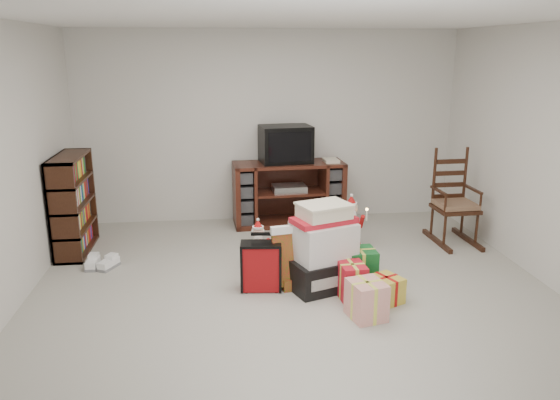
{
  "coord_description": "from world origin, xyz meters",
  "views": [
    {
      "loc": [
        -0.69,
        -4.67,
        2.25
      ],
      "look_at": [
        -0.07,
        0.6,
        0.77
      ],
      "focal_mm": 35.0,
      "sensor_mm": 36.0,
      "label": 1
    }
  ],
  "objects_px": {
    "red_suitcase": "(261,266)",
    "gift_pile": "(323,252)",
    "gift_cluster": "(362,285)",
    "santa_figurine": "(350,228)",
    "sneaker_pair": "(101,264)",
    "mrs_claus_figurine": "(258,250)",
    "crt_television": "(286,144)",
    "rocking_chair": "(453,209)",
    "bookshelf": "(73,206)",
    "tv_stand": "(289,193)",
    "teddy_bear": "(315,277)"
  },
  "relations": [
    {
      "from": "crt_television",
      "to": "teddy_bear",
      "type": "bearing_deg",
      "value": -96.4
    },
    {
      "from": "tv_stand",
      "to": "sneaker_pair",
      "type": "bearing_deg",
      "value": -152.31
    },
    {
      "from": "mrs_claus_figurine",
      "to": "crt_television",
      "type": "distance_m",
      "value": 1.85
    },
    {
      "from": "bookshelf",
      "to": "crt_television",
      "type": "height_order",
      "value": "crt_television"
    },
    {
      "from": "gift_cluster",
      "to": "gift_pile",
      "type": "bearing_deg",
      "value": 134.73
    },
    {
      "from": "crt_television",
      "to": "rocking_chair",
      "type": "bearing_deg",
      "value": -33.21
    },
    {
      "from": "santa_figurine",
      "to": "sneaker_pair",
      "type": "xyz_separation_m",
      "value": [
        -2.77,
        -0.27,
        -0.2
      ]
    },
    {
      "from": "mrs_claus_figurine",
      "to": "red_suitcase",
      "type": "bearing_deg",
      "value": -91.41
    },
    {
      "from": "rocking_chair",
      "to": "crt_television",
      "type": "relative_size",
      "value": 1.68
    },
    {
      "from": "gift_pile",
      "to": "crt_television",
      "type": "xyz_separation_m",
      "value": [
        -0.1,
        2.08,
        0.7
      ]
    },
    {
      "from": "red_suitcase",
      "to": "gift_pile",
      "type": "bearing_deg",
      "value": 5.1
    },
    {
      "from": "tv_stand",
      "to": "sneaker_pair",
      "type": "distance_m",
      "value": 2.57
    },
    {
      "from": "gift_pile",
      "to": "teddy_bear",
      "type": "bearing_deg",
      "value": -158.37
    },
    {
      "from": "bookshelf",
      "to": "tv_stand",
      "type": "bearing_deg",
      "value": 15.96
    },
    {
      "from": "tv_stand",
      "to": "bookshelf",
      "type": "bearing_deg",
      "value": -167.08
    },
    {
      "from": "gift_pile",
      "to": "mrs_claus_figurine",
      "type": "relative_size",
      "value": 1.5
    },
    {
      "from": "tv_stand",
      "to": "rocking_chair",
      "type": "distance_m",
      "value": 2.07
    },
    {
      "from": "crt_television",
      "to": "bookshelf",
      "type": "bearing_deg",
      "value": -169.52
    },
    {
      "from": "red_suitcase",
      "to": "teddy_bear",
      "type": "xyz_separation_m",
      "value": [
        0.5,
        -0.09,
        -0.1
      ]
    },
    {
      "from": "bookshelf",
      "to": "gift_pile",
      "type": "xyz_separation_m",
      "value": [
        2.62,
        -1.31,
        -0.17
      ]
    },
    {
      "from": "rocking_chair",
      "to": "gift_cluster",
      "type": "bearing_deg",
      "value": -138.02
    },
    {
      "from": "santa_figurine",
      "to": "gift_cluster",
      "type": "distance_m",
      "value": 1.34
    },
    {
      "from": "tv_stand",
      "to": "gift_cluster",
      "type": "bearing_deg",
      "value": -84.07
    },
    {
      "from": "tv_stand",
      "to": "santa_figurine",
      "type": "relative_size",
      "value": 2.29
    },
    {
      "from": "gift_pile",
      "to": "santa_figurine",
      "type": "distance_m",
      "value": 1.14
    },
    {
      "from": "crt_television",
      "to": "gift_pile",
      "type": "bearing_deg",
      "value": -93.74
    },
    {
      "from": "gift_cluster",
      "to": "santa_figurine",
      "type": "bearing_deg",
      "value": 80.8
    },
    {
      "from": "bookshelf",
      "to": "gift_cluster",
      "type": "distance_m",
      "value": 3.37
    },
    {
      "from": "bookshelf",
      "to": "santa_figurine",
      "type": "xyz_separation_m",
      "value": [
        3.14,
        -0.3,
        -0.29
      ]
    },
    {
      "from": "rocking_chair",
      "to": "gift_pile",
      "type": "bearing_deg",
      "value": -149.86
    },
    {
      "from": "santa_figurine",
      "to": "gift_cluster",
      "type": "relative_size",
      "value": 0.7
    },
    {
      "from": "bookshelf",
      "to": "santa_figurine",
      "type": "height_order",
      "value": "bookshelf"
    },
    {
      "from": "red_suitcase",
      "to": "sneaker_pair",
      "type": "xyz_separation_m",
      "value": [
        -1.65,
        0.74,
        -0.19
      ]
    },
    {
      "from": "teddy_bear",
      "to": "sneaker_pair",
      "type": "xyz_separation_m",
      "value": [
        -2.15,
        0.83,
        -0.09
      ]
    },
    {
      "from": "tv_stand",
      "to": "mrs_claus_figurine",
      "type": "bearing_deg",
      "value": -111.94
    },
    {
      "from": "teddy_bear",
      "to": "santa_figurine",
      "type": "relative_size",
      "value": 0.49
    },
    {
      "from": "santa_figurine",
      "to": "bookshelf",
      "type": "bearing_deg",
      "value": 174.59
    },
    {
      "from": "teddy_bear",
      "to": "gift_cluster",
      "type": "bearing_deg",
      "value": -29.0
    },
    {
      "from": "tv_stand",
      "to": "rocking_chair",
      "type": "bearing_deg",
      "value": -29.17
    },
    {
      "from": "rocking_chair",
      "to": "sneaker_pair",
      "type": "bearing_deg",
      "value": -176.52
    },
    {
      "from": "gift_pile",
      "to": "red_suitcase",
      "type": "height_order",
      "value": "gift_pile"
    },
    {
      "from": "sneaker_pair",
      "to": "gift_cluster",
      "type": "height_order",
      "value": "gift_cluster"
    },
    {
      "from": "crt_television",
      "to": "santa_figurine",
      "type": "bearing_deg",
      "value": -66.33
    },
    {
      "from": "tv_stand",
      "to": "crt_television",
      "type": "xyz_separation_m",
      "value": [
        -0.04,
        0.04,
        0.65
      ]
    },
    {
      "from": "tv_stand",
      "to": "gift_pile",
      "type": "bearing_deg",
      "value": -91.22
    },
    {
      "from": "santa_figurine",
      "to": "teddy_bear",
      "type": "bearing_deg",
      "value": -119.3
    },
    {
      "from": "teddy_bear",
      "to": "gift_cluster",
      "type": "distance_m",
      "value": 0.46
    },
    {
      "from": "rocking_chair",
      "to": "santa_figurine",
      "type": "height_order",
      "value": "rocking_chair"
    },
    {
      "from": "gift_pile",
      "to": "gift_cluster",
      "type": "bearing_deg",
      "value": -65.37
    },
    {
      "from": "bookshelf",
      "to": "mrs_claus_figurine",
      "type": "relative_size",
      "value": 2.03
    }
  ]
}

